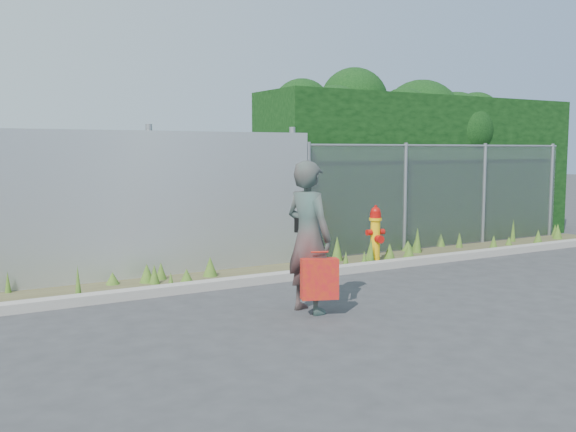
# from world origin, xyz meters

# --- Properties ---
(ground) EXTENTS (80.00, 80.00, 0.00)m
(ground) POSITION_xyz_m (0.00, 0.00, 0.00)
(ground) COLOR #333335
(ground) RESTS_ON ground
(curb) EXTENTS (16.00, 0.22, 0.12)m
(curb) POSITION_xyz_m (0.00, 1.80, 0.06)
(curb) COLOR gray
(curb) RESTS_ON ground
(weed_strip) EXTENTS (16.00, 1.31, 0.53)m
(weed_strip) POSITION_xyz_m (0.01, 2.43, 0.12)
(weed_strip) COLOR #484329
(weed_strip) RESTS_ON ground
(corrugated_fence) EXTENTS (8.50, 0.21, 2.30)m
(corrugated_fence) POSITION_xyz_m (-3.25, 3.01, 1.10)
(corrugated_fence) COLOR #B1B4B8
(corrugated_fence) RESTS_ON ground
(chainlink_fence) EXTENTS (6.50, 0.07, 2.05)m
(chainlink_fence) POSITION_xyz_m (4.25, 3.00, 1.03)
(chainlink_fence) COLOR gray
(chainlink_fence) RESTS_ON ground
(hedge) EXTENTS (7.30, 2.02, 3.55)m
(hedge) POSITION_xyz_m (4.50, 4.03, 1.89)
(hedge) COLOR black
(hedge) RESTS_ON ground
(fire_hydrant) EXTENTS (0.33, 0.30, 0.99)m
(fire_hydrant) POSITION_xyz_m (1.87, 2.19, 0.48)
(fire_hydrant) COLOR yellow
(fire_hydrant) RESTS_ON ground
(woman) EXTENTS (0.57, 0.73, 1.80)m
(woman) POSITION_xyz_m (-0.80, 0.07, 0.90)
(woman) COLOR #10685D
(woman) RESTS_ON ground
(red_tote_bag) EXTENTS (0.42, 0.16, 0.56)m
(red_tote_bag) POSITION_xyz_m (-0.82, -0.20, 0.45)
(red_tote_bag) COLOR red
(black_shoulder_bag) EXTENTS (0.23, 0.10, 0.17)m
(black_shoulder_bag) POSITION_xyz_m (-0.74, 0.27, 1.02)
(black_shoulder_bag) COLOR black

